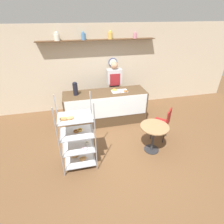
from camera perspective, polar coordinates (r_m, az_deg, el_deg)
ground_plane at (r=4.43m, az=1.44°, el=-12.32°), size 14.00×14.00×0.00m
back_wall at (r=5.95m, az=-4.51°, el=14.11°), size 10.00×0.30×2.70m
display_counter at (r=5.25m, az=-2.19°, el=1.54°), size 2.40×0.73×0.96m
pastry_rack at (r=3.71m, az=-11.22°, el=-8.86°), size 0.71×0.54×1.62m
person_worker at (r=5.68m, az=0.72°, el=8.62°), size 0.46×0.23×1.68m
cafe_table at (r=4.22m, az=13.50°, el=-6.51°), size 0.66×0.66×0.71m
cafe_chair at (r=4.67m, az=16.71°, el=-2.83°), size 0.54×0.54×0.89m
coffee_carafe at (r=4.92m, az=-11.90°, el=7.46°), size 0.13×0.13×0.38m
donut_tray_counter at (r=5.11m, az=2.23°, el=6.92°), size 0.46×0.28×0.05m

